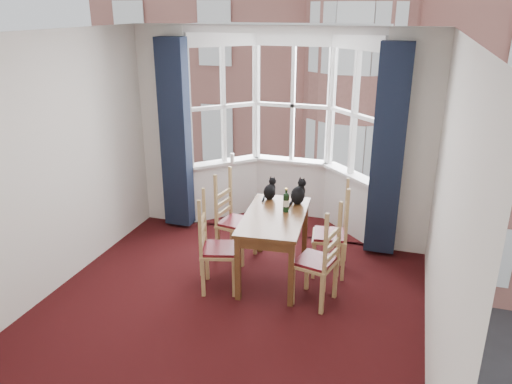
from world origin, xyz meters
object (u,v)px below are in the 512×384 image
at_px(chair_left_far, 230,222).
at_px(candle_tall, 232,158).
at_px(chair_right_near, 323,264).
at_px(wine_bottle, 286,201).
at_px(dining_table, 275,224).
at_px(cat_left, 270,191).
at_px(chair_left_near, 211,250).
at_px(chair_right_far, 337,237).
at_px(cat_right, 298,194).

xyz_separation_m(chair_left_far, candle_tall, (-0.41, 1.21, 0.46)).
relative_size(chair_right_near, wine_bottle, 3.22).
xyz_separation_m(dining_table, chair_left_far, (-0.67, 0.32, -0.20)).
distance_m(cat_left, wine_bottle, 0.44).
relative_size(chair_left_near, chair_right_near, 1.00).
height_order(chair_left_near, chair_right_near, same).
relative_size(chair_right_far, cat_right, 2.86).
relative_size(dining_table, wine_bottle, 4.62).
relative_size(chair_left_far, chair_right_near, 1.00).
height_order(cat_left, cat_right, cat_right).
height_order(chair_right_near, cat_left, cat_left).
bearing_deg(wine_bottle, chair_left_far, 166.63).
distance_m(wine_bottle, candle_tall, 1.81).
height_order(chair_right_far, cat_right, cat_right).
bearing_deg(chair_right_near, cat_right, 119.31).
bearing_deg(cat_right, candle_tall, 138.78).
height_order(dining_table, chair_right_far, chair_right_far).
relative_size(chair_left_far, cat_right, 2.86).
distance_m(dining_table, chair_right_near, 0.79).
height_order(dining_table, chair_left_far, chair_left_far).
relative_size(dining_table, chair_right_near, 1.44).
bearing_deg(candle_tall, wine_bottle, -49.92).
distance_m(chair_right_near, chair_right_far, 0.72).
xyz_separation_m(chair_right_far, cat_right, (-0.51, 0.13, 0.44)).
distance_m(chair_left_near, cat_left, 1.10).
height_order(chair_left_far, chair_right_near, same).
xyz_separation_m(chair_left_far, chair_right_far, (1.35, -0.01, 0.00)).
height_order(chair_left_far, candle_tall, candle_tall).
distance_m(chair_left_far, chair_right_far, 1.35).
distance_m(dining_table, chair_left_near, 0.78).
xyz_separation_m(dining_table, chair_right_near, (0.65, -0.41, -0.20)).
height_order(chair_left_near, chair_left_far, same).
bearing_deg(chair_left_near, chair_left_far, 95.03).
height_order(chair_left_far, cat_right, cat_right).
bearing_deg(chair_right_far, wine_bottle, -163.97).
relative_size(chair_left_near, wine_bottle, 3.22).
height_order(chair_left_near, cat_right, cat_right).
bearing_deg(chair_left_far, candle_tall, 108.59).
bearing_deg(chair_left_far, cat_left, 18.02).
bearing_deg(chair_right_far, cat_right, 165.84).
bearing_deg(chair_right_far, chair_right_near, -92.93).
bearing_deg(candle_tall, chair_right_far, -34.76).
xyz_separation_m(dining_table, candle_tall, (-1.07, 1.52, 0.26)).
height_order(dining_table, chair_left_near, chair_left_near).
bearing_deg(chair_left_near, cat_right, 49.54).
bearing_deg(chair_right_near, dining_table, 147.43).
relative_size(chair_left_near, chair_left_far, 1.00).
xyz_separation_m(chair_left_near, wine_bottle, (0.69, 0.60, 0.44)).
bearing_deg(chair_right_near, chair_right_far, 87.07).
distance_m(dining_table, chair_left_far, 0.76).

